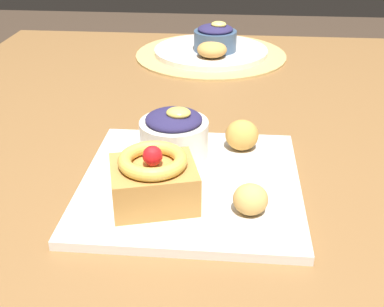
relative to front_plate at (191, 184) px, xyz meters
The scene contains 10 objects.
dining_table 0.26m from the front_plate, 73.94° to the left, with size 1.21×1.07×0.73m.
woven_placemat 0.57m from the front_plate, 90.48° to the left, with size 0.35×0.35×0.01m, color tan.
front_plate is the anchor object (origin of this frame).
cake_slice 0.08m from the front_plate, 125.78° to the right, with size 0.12×0.11×0.08m.
berry_ramekin 0.08m from the front_plate, 113.62° to the left, with size 0.10×0.10×0.07m.
fritter_front 0.10m from the front_plate, 41.34° to the right, with size 0.04×0.04×0.04m, color tan.
fritter_middle 0.12m from the front_plate, 53.88° to the left, with size 0.05×0.04×0.04m, color gold.
back_plate 0.57m from the front_plate, 90.48° to the left, with size 0.26×0.26×0.01m, color silver.
back_ramekin 0.56m from the front_plate, 89.46° to the left, with size 0.10×0.10×0.07m.
back_pastry 0.51m from the front_plate, 89.93° to the left, with size 0.07×0.07×0.03m, color #C68E47.
Camera 1 is at (-0.02, -0.77, 1.08)m, focal length 46.09 mm.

